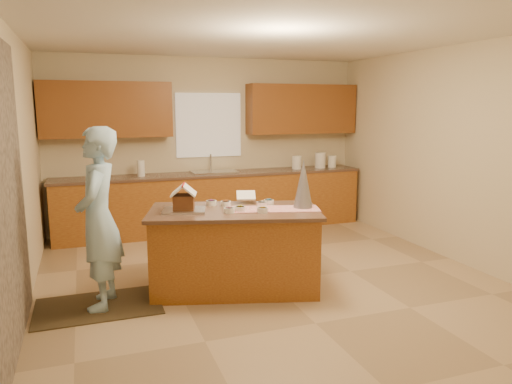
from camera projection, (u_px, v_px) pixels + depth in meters
floor at (270, 281)px, 5.48m from camera, size 5.50×5.50×0.00m
ceiling at (272, 33)px, 5.00m from camera, size 5.50×5.50×0.00m
wall_back at (209, 144)px, 7.79m from camera, size 5.50×5.50×0.00m
wall_front at (452, 217)px, 2.69m from camera, size 5.50×5.50×0.00m
wall_left at (15, 173)px, 4.41m from camera, size 5.50×5.50×0.00m
wall_right at (457, 155)px, 6.07m from camera, size 5.50×5.50×0.00m
stone_accent at (6, 200)px, 3.69m from camera, size 0.00×2.50×2.50m
window_curtain at (209, 125)px, 7.71m from camera, size 1.05×0.03×1.00m
back_counter_base at (214, 203)px, 7.67m from camera, size 4.80×0.60×0.88m
back_counter_top at (214, 174)px, 7.59m from camera, size 4.85×0.63×0.04m
upper_cabinet_left at (107, 110)px, 7.01m from camera, size 1.85×0.35×0.80m
upper_cabinet_right at (302, 109)px, 8.04m from camera, size 1.85×0.35×0.80m
sink at (214, 175)px, 7.59m from camera, size 0.70×0.45×0.12m
faucet at (211, 163)px, 7.73m from camera, size 0.03×0.03×0.28m
island_base at (234, 251)px, 5.20m from camera, size 1.88×1.29×0.84m
island_top at (234, 211)px, 5.13m from camera, size 1.97×1.38×0.04m
table_runner at (274, 209)px, 5.15m from camera, size 1.01×0.59×0.01m
baking_tray at (184, 210)px, 5.04m from camera, size 0.51×0.43×0.02m
cookbook at (246, 195)px, 5.47m from camera, size 0.25×0.21×0.09m
tinsel_tree at (303, 184)px, 5.17m from camera, size 0.26×0.26×0.52m
rug at (98, 306)px, 4.79m from camera, size 1.19×0.78×0.01m
boy at (99, 219)px, 4.65m from camera, size 0.56×0.72×1.76m
canister_a at (297, 162)px, 8.04m from camera, size 0.16×0.16×0.22m
canister_b at (320, 160)px, 8.18m from camera, size 0.18×0.18×0.26m
canister_c at (332, 161)px, 8.26m from camera, size 0.14×0.14×0.20m
paper_towel at (141, 168)px, 7.20m from camera, size 0.11×0.11×0.24m
gingerbread_house at (184, 200)px, 5.02m from camera, size 0.32×0.33×0.27m
candy_bowls at (243, 206)px, 5.19m from camera, size 0.73×0.65×0.05m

